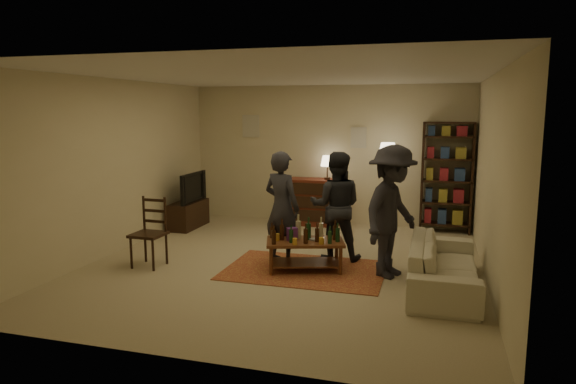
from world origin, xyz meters
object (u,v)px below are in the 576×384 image
at_px(coffee_table, 305,243).
at_px(tv_stand, 189,208).
at_px(dresser, 315,201).
at_px(person_right, 336,206).
at_px(bookshelf, 446,176).
at_px(sofa, 444,265).
at_px(person_left, 282,207).
at_px(dining_chair, 151,229).
at_px(floor_lamp, 387,157).
at_px(person_by_sofa, 392,212).

distance_m(coffee_table, tv_stand, 3.42).
relative_size(dresser, person_right, 0.84).
height_order(coffee_table, bookshelf, bookshelf).
bearing_deg(dresser, person_right, -69.28).
relative_size(dresser, sofa, 0.65).
height_order(sofa, person_left, person_left).
relative_size(dresser, bookshelf, 0.67).
height_order(coffee_table, person_right, person_right).
bearing_deg(dining_chair, person_right, 24.38).
height_order(dining_chair, person_left, person_left).
xyz_separation_m(bookshelf, sofa, (-0.05, -3.18, -0.73)).
bearing_deg(person_left, dining_chair, 43.29).
bearing_deg(dining_chair, bookshelf, 40.85).
bearing_deg(floor_lamp, dining_chair, -135.92).
bearing_deg(floor_lamp, person_by_sofa, -83.08).
bearing_deg(coffee_table, tv_stand, 144.54).
bearing_deg(coffee_table, bookshelf, 57.33).
bearing_deg(tv_stand, bookshelf, 11.80).
distance_m(tv_stand, person_left, 2.93).
xyz_separation_m(bookshelf, person_left, (-2.33, -2.65, -0.21)).
bearing_deg(person_by_sofa, tv_stand, 87.01).
bearing_deg(sofa, person_by_sofa, 65.74).
bearing_deg(person_left, floor_lamp, -97.07).
bearing_deg(coffee_table, dining_chair, -170.64).
xyz_separation_m(tv_stand, person_by_sofa, (3.96, -1.89, 0.50)).
height_order(sofa, person_by_sofa, person_by_sofa).
xyz_separation_m(person_left, person_right, (0.73, 0.37, -0.01)).
bearing_deg(person_by_sofa, sofa, -91.72).
height_order(coffee_table, person_by_sofa, person_by_sofa).
distance_m(bookshelf, person_left, 3.54).
distance_m(person_right, person_by_sofa, 1.05).
relative_size(person_left, person_by_sofa, 0.93).
relative_size(person_left, person_right, 1.01).
bearing_deg(person_left, person_by_sofa, -165.39).
bearing_deg(sofa, person_right, 60.08).
relative_size(tv_stand, bookshelf, 0.52).
bearing_deg(dining_chair, tv_stand, 106.03).
relative_size(coffee_table, dresser, 0.87).
bearing_deg(sofa, floor_lamp, 19.37).
height_order(tv_stand, person_left, person_left).
distance_m(floor_lamp, sofa, 3.18).
bearing_deg(bookshelf, floor_lamp, -160.50).
relative_size(dining_chair, dresser, 0.74).
relative_size(bookshelf, person_by_sofa, 1.13).
relative_size(tv_stand, person_right, 0.65).
distance_m(coffee_table, sofa, 1.87).
distance_m(floor_lamp, person_left, 2.69).
xyz_separation_m(sofa, person_left, (-2.28, 0.53, 0.52)).
bearing_deg(sofa, dining_chair, 92.09).
bearing_deg(tv_stand, floor_lamp, 9.53).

